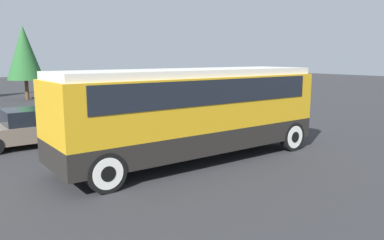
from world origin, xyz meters
The scene contains 6 objects.
ground_plane centered at (0.00, 0.00, 0.00)m, with size 120.00×120.00×0.00m, color #2D2D30.
tour_bus centered at (0.10, 0.00, 1.79)m, with size 9.04×2.58×2.98m.
parked_car_near centered at (1.40, 9.01, 0.68)m, with size 4.11×1.90×1.34m.
parked_car_mid centered at (2.44, 6.09, 0.72)m, with size 4.46×1.96×1.41m.
parked_car_far centered at (-3.25, 5.41, 0.70)m, with size 4.76×1.93×1.41m.
tree_left centered at (0.00, 22.02, 3.67)m, with size 2.74×2.74×5.77m.
Camera 1 is at (-7.13, -9.61, 3.36)m, focal length 35.00 mm.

